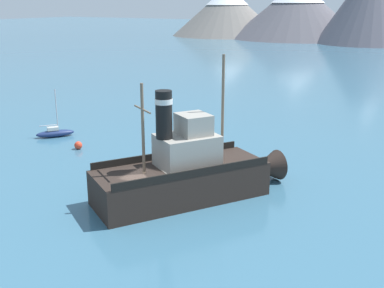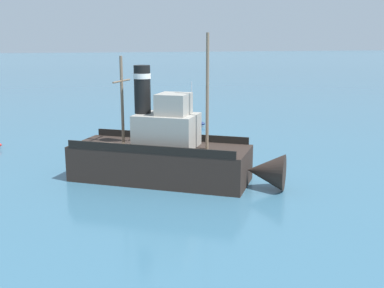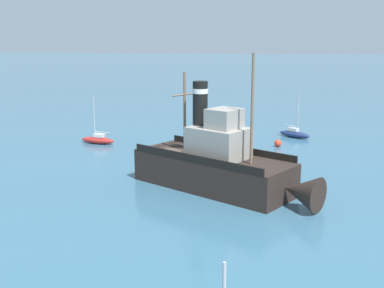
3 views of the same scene
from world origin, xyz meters
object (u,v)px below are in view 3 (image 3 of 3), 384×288
(old_tugboat, at_px, (219,165))
(sailboat_red, at_px, (98,140))
(mooring_buoy, at_px, (278,143))
(sailboat_navy, at_px, (295,134))

(old_tugboat, bearing_deg, sailboat_red, -134.33)
(sailboat_red, bearing_deg, mooring_buoy, 93.70)
(sailboat_red, height_order, mooring_buoy, sailboat_red)
(sailboat_navy, relative_size, mooring_buoy, 6.66)
(old_tugboat, relative_size, mooring_buoy, 19.07)
(old_tugboat, bearing_deg, sailboat_navy, 161.61)
(sailboat_navy, bearing_deg, old_tugboat, -18.39)
(sailboat_navy, bearing_deg, mooring_buoy, -21.31)
(sailboat_red, distance_m, mooring_buoy, 18.70)
(old_tugboat, bearing_deg, mooring_buoy, 162.62)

